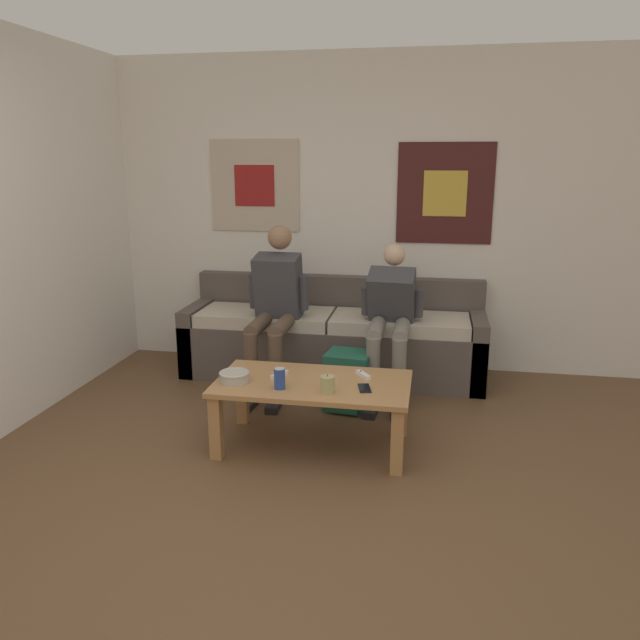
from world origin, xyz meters
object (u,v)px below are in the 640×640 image
Objects in this scene: person_seated_teen at (390,315)px; pillar_candle at (327,385)px; backpack at (348,382)px; person_seated_adult at (275,303)px; game_controller_near_left at (363,375)px; couch at (333,340)px; cell_phone at (364,388)px; game_controller_near_right at (279,375)px; coffee_table at (313,392)px; drink_can_blue at (280,378)px; ceramic_bowl at (234,376)px.

pillar_candle is at bearing -103.46° from person_seated_teen.
person_seated_teen is at bearing 52.62° from backpack.
game_controller_near_left is at bearing -47.00° from person_seated_adult.
couch reaches higher than pillar_candle.
couch is at bearing 106.25° from cell_phone.
game_controller_near_right reaches higher than backpack.
person_seated_teen is 0.60m from backpack.
couch is at bearing 84.29° from game_controller_near_right.
coffee_table is 10.52× the size of pillar_candle.
backpack is 0.73m from game_controller_near_right.
drink_can_blue is at bearing -116.39° from person_seated_teen.
backpack is at bearing -28.08° from person_seated_adult.
cell_phone is (0.41, -1.41, 0.14)m from couch.
game_controller_near_right is (-0.35, -0.59, 0.24)m from backpack.
pillar_candle is (0.12, -0.17, 0.12)m from coffee_table.
game_controller_near_left is 0.21m from cell_phone.
game_controller_near_right is at bearing -95.71° from couch.
couch is 17.29× the size of game_controller_near_left.
game_controller_near_left is at bearing 61.04° from pillar_candle.
person_seated_teen is 7.46× the size of cell_phone.
game_controller_near_right is 0.99× the size of cell_phone.
couch reaches higher than game_controller_near_left.
couch is 0.68m from person_seated_teen.
couch is at bearing 107.51° from game_controller_near_left.
couch reaches higher than cell_phone.
game_controller_near_right reaches higher than coffee_table.
pillar_candle reaches higher than game_controller_near_right.
person_seated_adult is at bearing -178.72° from person_seated_teen.
couch reaches higher than drink_can_blue.
couch is at bearing 75.34° from ceramic_bowl.
person_seated_adult reaches higher than backpack.
backpack is 2.78× the size of cell_phone.
drink_can_blue is (0.30, -0.06, 0.03)m from ceramic_bowl.
coffee_table is at bearing -111.93° from person_seated_teen.
pillar_candle is at bearing -90.87° from backpack.
person_seated_adult is 1.33m from cell_phone.
coffee_table is 0.95× the size of person_seated_adult.
backpack is 2.21× the size of ceramic_bowl.
backpack is (0.61, -0.32, -0.48)m from person_seated_adult.
cell_phone is (-0.07, -1.05, -0.18)m from person_seated_teen.
couch is at bearing 93.82° from coffee_table.
ceramic_bowl is 0.30m from drink_can_blue.
couch is 1.95× the size of person_seated_adult.
drink_can_blue is (0.31, -1.11, -0.19)m from person_seated_adult.
person_seated_teen is 7.55× the size of game_controller_near_right.
person_seated_teen reaches higher than pillar_candle.
backpack is 0.77m from cell_phone.
game_controller_near_right is (-0.61, -0.93, -0.17)m from person_seated_teen.
pillar_candle is at bearing -3.57° from drink_can_blue.
person_seated_adult reaches higher than game_controller_near_right.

